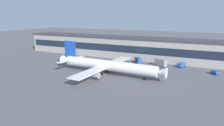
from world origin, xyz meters
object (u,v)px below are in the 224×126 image
(baggage_tug, at_px, (215,72))
(traffic_cone_1, at_px, (134,91))
(follow_me_car, at_px, (72,55))
(traffic_cone_0, at_px, (103,80))
(stair_truck, at_px, (138,60))
(airliner, at_px, (107,65))
(crew_van, at_px, (181,65))
(catering_truck, at_px, (161,62))

(baggage_tug, xyz_separation_m, traffic_cone_1, (-27.53, -39.56, -0.80))
(follow_me_car, distance_m, traffic_cone_1, 79.43)
(traffic_cone_0, bearing_deg, stair_truck, 86.42)
(baggage_tug, height_order, follow_me_car, same)
(airliner, relative_size, traffic_cone_0, 80.66)
(airliner, bearing_deg, stair_truck, 78.48)
(airliner, relative_size, baggage_tug, 14.40)
(crew_van, bearing_deg, baggage_tug, -23.79)
(baggage_tug, xyz_separation_m, catering_truck, (-27.96, 4.78, 1.21))
(crew_van, relative_size, catering_truck, 0.74)
(catering_truck, bearing_deg, follow_me_car, 178.31)
(crew_van, relative_size, traffic_cone_0, 7.91)
(airliner, bearing_deg, follow_me_car, 145.63)
(airliner, distance_m, stair_truck, 30.03)
(catering_truck, xyz_separation_m, traffic_cone_0, (-16.52, -38.48, -1.93))
(airliner, xyz_separation_m, catering_truck, (20.02, 28.30, -2.27))
(crew_van, xyz_separation_m, catering_truck, (-10.98, -2.71, 0.83))
(stair_truck, relative_size, traffic_cone_1, 10.60)
(follow_me_car, xyz_separation_m, catering_truck, (64.16, -1.89, 1.20))
(crew_van, height_order, catering_truck, catering_truck)
(crew_van, bearing_deg, stair_truck, -176.13)
(baggage_tug, distance_m, stair_truck, 42.41)
(baggage_tug, bearing_deg, traffic_cone_0, -142.85)
(crew_van, bearing_deg, traffic_cone_1, -102.64)
(follow_me_car, height_order, catering_truck, catering_truck)
(catering_truck, height_order, traffic_cone_0, catering_truck)
(catering_truck, xyz_separation_m, traffic_cone_1, (0.43, -44.34, -2.01))
(traffic_cone_0, bearing_deg, catering_truck, 66.77)
(stair_truck, relative_size, traffic_cone_0, 8.50)
(airliner, height_order, follow_me_car, airliner)
(follow_me_car, relative_size, traffic_cone_0, 6.70)
(crew_van, xyz_separation_m, traffic_cone_1, (-10.55, -47.04, -1.17))
(airliner, distance_m, baggage_tug, 53.55)
(stair_truck, height_order, traffic_cone_0, stair_truck)
(follow_me_car, bearing_deg, catering_truck, -1.69)
(stair_truck, height_order, crew_van, stair_truck)
(follow_me_car, height_order, crew_van, crew_van)
(airliner, relative_size, follow_me_car, 12.04)
(follow_me_car, height_order, stair_truck, stair_truck)
(traffic_cone_1, bearing_deg, catering_truck, 90.56)
(follow_me_car, distance_m, crew_van, 75.15)
(traffic_cone_0, bearing_deg, airliner, 109.00)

